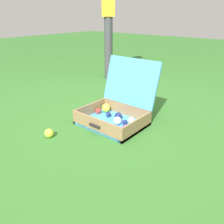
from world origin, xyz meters
TOP-DOWN VIEW (x-y plane):
  - ground_plane at (0.00, 0.00)m, footprint 16.00×16.00m
  - open_suitcase at (0.05, 0.06)m, footprint 0.56×0.58m
  - stray_ball_on_grass at (-0.20, -0.52)m, footprint 0.07×0.07m
  - bystander_person at (-1.08, 1.26)m, footprint 0.35×0.36m

SIDE VIEW (x-z plane):
  - ground_plane at x=0.00m, z-range 0.00..0.00m
  - stray_ball_on_grass at x=-0.20m, z-range 0.00..0.07m
  - open_suitcase at x=0.05m, z-range -0.16..0.40m
  - bystander_person at x=-1.08m, z-range 0.13..1.82m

